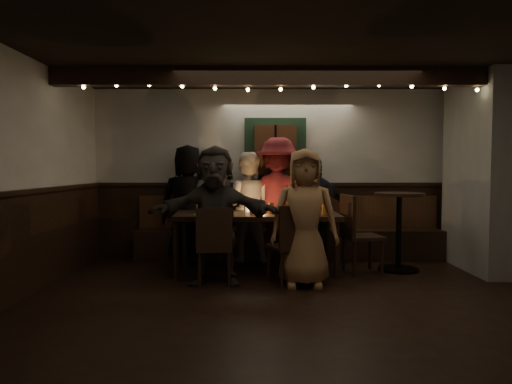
{
  "coord_description": "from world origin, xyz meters",
  "views": [
    {
      "loc": [
        -0.51,
        -4.63,
        1.38
      ],
      "look_at": [
        -0.5,
        1.6,
        1.05
      ],
      "focal_mm": 32.0,
      "sensor_mm": 36.0,
      "label": 1
    }
  ],
  "objects_px": {
    "high_top": "(399,221)",
    "person_c": "(247,207)",
    "person_a": "(188,203)",
    "person_e": "(316,209)",
    "chair_end": "(356,229)",
    "person_g": "(304,218)",
    "dining_table": "(256,218)",
    "person_b": "(215,205)",
    "chair_near_left": "(214,242)",
    "person_f": "(215,215)",
    "chair_near_right": "(292,240)",
    "person_d": "(278,200)"
  },
  "relations": [
    {
      "from": "high_top",
      "to": "person_c",
      "type": "distance_m",
      "value": 2.15
    },
    {
      "from": "person_a",
      "to": "person_e",
      "type": "bearing_deg",
      "value": 178.37
    },
    {
      "from": "chair_end",
      "to": "person_g",
      "type": "height_order",
      "value": "person_g"
    },
    {
      "from": "dining_table",
      "to": "chair_end",
      "type": "distance_m",
      "value": 1.32
    },
    {
      "from": "high_top",
      "to": "person_g",
      "type": "xyz_separation_m",
      "value": [
        -1.36,
        -0.82,
        0.14
      ]
    },
    {
      "from": "person_b",
      "to": "high_top",
      "type": "bearing_deg",
      "value": 158.15
    },
    {
      "from": "chair_near_left",
      "to": "person_f",
      "type": "height_order",
      "value": "person_f"
    },
    {
      "from": "high_top",
      "to": "person_e",
      "type": "bearing_deg",
      "value": 148.22
    },
    {
      "from": "chair_end",
      "to": "person_c",
      "type": "bearing_deg",
      "value": 150.87
    },
    {
      "from": "dining_table",
      "to": "chair_near_right",
      "type": "bearing_deg",
      "value": -59.53
    },
    {
      "from": "chair_near_left",
      "to": "person_e",
      "type": "height_order",
      "value": "person_e"
    },
    {
      "from": "person_d",
      "to": "person_g",
      "type": "relative_size",
      "value": 1.14
    },
    {
      "from": "dining_table",
      "to": "person_e",
      "type": "bearing_deg",
      "value": 38.01
    },
    {
      "from": "person_b",
      "to": "person_d",
      "type": "xyz_separation_m",
      "value": [
        0.92,
        0.05,
        0.08
      ]
    },
    {
      "from": "person_f",
      "to": "chair_near_left",
      "type": "bearing_deg",
      "value": -94.61
    },
    {
      "from": "high_top",
      "to": "person_b",
      "type": "bearing_deg",
      "value": 166.97
    },
    {
      "from": "chair_end",
      "to": "person_a",
      "type": "distance_m",
      "value": 2.48
    },
    {
      "from": "person_d",
      "to": "person_g",
      "type": "bearing_deg",
      "value": 114.62
    },
    {
      "from": "chair_near_right",
      "to": "person_a",
      "type": "relative_size",
      "value": 0.55
    },
    {
      "from": "chair_near_left",
      "to": "person_a",
      "type": "xyz_separation_m",
      "value": [
        -0.51,
        1.49,
        0.34
      ]
    },
    {
      "from": "dining_table",
      "to": "person_c",
      "type": "relative_size",
      "value": 1.35
    },
    {
      "from": "person_a",
      "to": "person_d",
      "type": "relative_size",
      "value": 0.94
    },
    {
      "from": "person_a",
      "to": "person_f",
      "type": "height_order",
      "value": "person_a"
    },
    {
      "from": "chair_end",
      "to": "person_a",
      "type": "height_order",
      "value": "person_a"
    },
    {
      "from": "chair_near_left",
      "to": "person_g",
      "type": "height_order",
      "value": "person_g"
    },
    {
      "from": "dining_table",
      "to": "person_b",
      "type": "height_order",
      "value": "person_b"
    },
    {
      "from": "person_b",
      "to": "person_f",
      "type": "height_order",
      "value": "person_b"
    },
    {
      "from": "person_a",
      "to": "person_b",
      "type": "distance_m",
      "value": 0.43
    },
    {
      "from": "chair_near_left",
      "to": "chair_near_right",
      "type": "relative_size",
      "value": 0.97
    },
    {
      "from": "person_c",
      "to": "person_e",
      "type": "distance_m",
      "value": 1.02
    },
    {
      "from": "dining_table",
      "to": "person_b",
      "type": "relative_size",
      "value": 1.31
    },
    {
      "from": "person_d",
      "to": "person_a",
      "type": "bearing_deg",
      "value": 12.87
    },
    {
      "from": "chair_end",
      "to": "high_top",
      "type": "xyz_separation_m",
      "value": [
        0.62,
        0.16,
        0.08
      ]
    },
    {
      "from": "chair_near_right",
      "to": "person_a",
      "type": "height_order",
      "value": "person_a"
    },
    {
      "from": "dining_table",
      "to": "person_a",
      "type": "distance_m",
      "value": 1.26
    },
    {
      "from": "person_e",
      "to": "person_b",
      "type": "bearing_deg",
      "value": 13.12
    },
    {
      "from": "high_top",
      "to": "person_a",
      "type": "bearing_deg",
      "value": 166.68
    },
    {
      "from": "dining_table",
      "to": "person_a",
      "type": "bearing_deg",
      "value": 143.38
    },
    {
      "from": "dining_table",
      "to": "person_c",
      "type": "distance_m",
      "value": 0.71
    },
    {
      "from": "chair_end",
      "to": "dining_table",
      "type": "bearing_deg",
      "value": 175.13
    },
    {
      "from": "dining_table",
      "to": "chair_near_left",
      "type": "bearing_deg",
      "value": -123.41
    },
    {
      "from": "person_b",
      "to": "person_a",
      "type": "bearing_deg",
      "value": -23.91
    },
    {
      "from": "person_a",
      "to": "chair_near_right",
      "type": "bearing_deg",
      "value": 134.24
    },
    {
      "from": "person_e",
      "to": "person_g",
      "type": "bearing_deg",
      "value": 88.27
    },
    {
      "from": "chair_near_right",
      "to": "high_top",
      "type": "bearing_deg",
      "value": 27.04
    },
    {
      "from": "person_c",
      "to": "person_d",
      "type": "distance_m",
      "value": 0.47
    },
    {
      "from": "high_top",
      "to": "person_f",
      "type": "xyz_separation_m",
      "value": [
        -2.41,
        -0.73,
        0.16
      ]
    },
    {
      "from": "high_top",
      "to": "person_b",
      "type": "relative_size",
      "value": 0.63
    },
    {
      "from": "dining_table",
      "to": "chair_near_right",
      "type": "distance_m",
      "value": 0.85
    },
    {
      "from": "dining_table",
      "to": "chair_end",
      "type": "relative_size",
      "value": 2.12
    }
  ]
}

